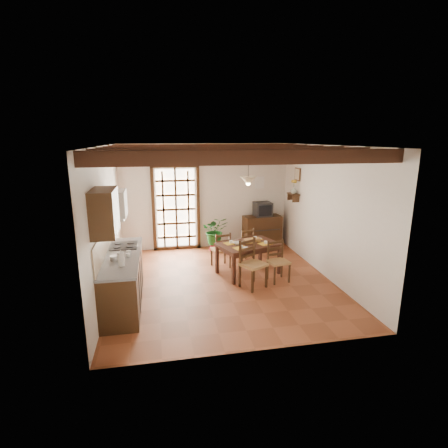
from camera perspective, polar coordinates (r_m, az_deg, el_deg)
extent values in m
plane|color=brown|center=(7.45, -0.17, -9.39)|extent=(5.00, 5.00, 0.00)
cube|color=silver|center=(9.43, -3.04, 4.46)|extent=(4.50, 0.02, 2.80)
cube|color=silver|center=(4.67, 5.62, -5.49)|extent=(4.50, 0.02, 2.80)
cube|color=silver|center=(6.96, -18.69, 0.33)|extent=(0.02, 5.00, 2.80)
cube|color=silver|center=(7.74, 16.41, 1.83)|extent=(0.02, 5.00, 2.80)
cube|color=white|center=(6.84, -0.19, 12.69)|extent=(4.50, 5.00, 0.02)
cube|color=black|center=(4.80, 4.61, 10.81)|extent=(4.50, 0.14, 0.20)
cube|color=black|center=(5.61, 2.28, 11.29)|extent=(4.50, 0.14, 0.20)
cube|color=black|center=(6.43, 0.53, 11.63)|extent=(4.50, 0.14, 0.20)
cube|color=black|center=(7.25, -0.82, 11.89)|extent=(4.50, 0.14, 0.20)
cube|color=black|center=(8.08, -1.90, 12.09)|extent=(4.50, 0.14, 0.20)
cube|color=black|center=(8.91, -2.78, 12.25)|extent=(4.50, 0.14, 0.20)
cube|color=white|center=(9.40, -7.85, 2.46)|extent=(1.01, 0.02, 2.11)
cube|color=#331F10|center=(9.20, -8.06, 9.38)|extent=(1.26, 0.10, 0.08)
cube|color=#331F10|center=(9.34, -11.44, 2.24)|extent=(0.08, 0.10, 2.28)
cube|color=#331F10|center=(9.40, -4.24, 2.55)|extent=(0.08, 0.10, 2.28)
cube|color=#331F10|center=(9.33, -7.82, 2.38)|extent=(1.01, 0.03, 2.02)
cube|color=#331F10|center=(6.64, -16.11, -8.83)|extent=(0.60, 2.20, 0.88)
cube|color=slate|center=(6.48, -16.38, -5.07)|extent=(0.64, 2.25, 0.04)
cube|color=tan|center=(6.45, -19.04, -3.22)|extent=(0.02, 2.20, 0.50)
cube|color=#331F10|center=(5.58, -18.94, 1.83)|extent=(0.35, 0.80, 0.70)
cube|color=white|center=(6.82, -17.31, 3.17)|extent=(0.38, 0.60, 0.50)
cube|color=silver|center=(6.87, -17.15, 0.96)|extent=(0.32, 0.55, 0.04)
cube|color=black|center=(7.00, -16.01, -3.43)|extent=(0.50, 0.55, 0.02)
cylinder|color=white|center=(5.92, -16.44, -5.57)|extent=(0.11, 0.11, 0.24)
cylinder|color=silver|center=(6.24, -17.53, -5.40)|extent=(0.14, 0.14, 0.10)
cube|color=#391C12|center=(7.67, 3.99, -3.36)|extent=(1.48, 1.19, 0.05)
cube|color=#391C12|center=(7.69, 3.98, -3.85)|extent=(1.33, 1.07, 0.09)
cube|color=#391C12|center=(8.37, 5.94, -4.40)|extent=(0.08, 0.08, 0.65)
cube|color=#391C12|center=(7.78, -1.13, -5.77)|extent=(0.08, 0.08, 0.65)
cube|color=#391C12|center=(7.84, 8.99, -5.80)|extent=(0.08, 0.08, 0.65)
cube|color=#391C12|center=(7.20, 1.61, -7.43)|extent=(0.08, 0.08, 0.65)
cube|color=#A37945|center=(7.04, 4.81, -6.60)|extent=(0.60, 0.60, 0.05)
cube|color=#331F10|center=(7.08, 3.81, -4.33)|extent=(0.42, 0.25, 0.50)
cube|color=#331F10|center=(7.13, 4.77, -8.43)|extent=(0.58, 0.57, 0.49)
cube|color=#A37945|center=(7.42, 8.91, -6.12)|extent=(0.45, 0.44, 0.05)
cube|color=#331F10|center=(7.48, 8.38, -4.17)|extent=(0.40, 0.10, 0.43)
cube|color=#331F10|center=(7.50, 8.85, -7.65)|extent=(0.43, 0.41, 0.42)
cube|color=#A37945|center=(8.13, -0.55, -4.18)|extent=(0.46, 0.44, 0.05)
cube|color=#331F10|center=(7.93, -0.12, -3.04)|extent=(0.39, 0.11, 0.43)
cube|color=#331F10|center=(8.20, -0.54, -5.58)|extent=(0.44, 0.42, 0.42)
cube|color=#A37945|center=(8.44, 3.26, -3.48)|extent=(0.51, 0.50, 0.05)
cube|color=#331F10|center=(8.26, 3.93, -2.32)|extent=(0.38, 0.18, 0.43)
cube|color=#331F10|center=(8.51, 3.24, -4.84)|extent=(0.48, 0.47, 0.43)
cube|color=gold|center=(7.42, 1.99, -4.20)|extent=(0.29, 0.22, 0.01)
cube|color=gold|center=(7.58, 6.72, -3.89)|extent=(0.29, 0.22, 0.01)
cube|color=gold|center=(7.79, 1.32, -3.30)|extent=(0.29, 0.22, 0.01)
cube|color=gold|center=(7.95, 5.85, -3.02)|extent=(0.29, 0.22, 0.01)
cylinder|color=olive|center=(7.67, 3.99, -3.26)|extent=(0.20, 0.20, 0.08)
imported|color=white|center=(7.57, 2.36, -3.17)|extent=(0.25, 0.25, 0.05)
cube|color=#331F10|center=(9.70, 6.23, -1.18)|extent=(1.05, 0.54, 0.86)
cube|color=black|center=(9.56, 6.33, 2.42)|extent=(0.47, 0.44, 0.38)
cube|color=black|center=(9.37, 6.69, 2.18)|extent=(0.36, 0.04, 0.29)
cube|color=white|center=(9.68, 5.83, 6.75)|extent=(0.25, 0.03, 0.32)
cone|color=maroon|center=(9.39, -1.44, -3.66)|extent=(0.33, 0.33, 0.20)
imported|color=#144C19|center=(9.26, -1.45, -0.95)|extent=(1.82, 1.59, 1.95)
cube|color=#331F10|center=(9.10, 11.28, 4.82)|extent=(0.20, 0.42, 0.03)
cube|color=#331F10|center=(8.96, 11.66, 4.08)|extent=(0.18, 0.03, 0.18)
cube|color=#331F10|center=(9.27, 10.86, 4.44)|extent=(0.18, 0.03, 0.18)
imported|color=#B2BFB2|center=(9.09, 11.31, 5.45)|extent=(0.15, 0.15, 0.15)
sphere|color=gold|center=(9.06, 11.37, 6.76)|extent=(0.14, 0.14, 0.14)
cylinder|color=#144C19|center=(9.08, 11.33, 5.82)|extent=(0.01, 0.01, 0.28)
cube|color=brown|center=(9.07, 11.93, 7.95)|extent=(0.03, 0.32, 0.32)
cube|color=#C3B292|center=(9.06, 11.84, 7.95)|extent=(0.01, 0.26, 0.26)
cylinder|color=black|center=(7.44, 4.02, 10.06)|extent=(0.01, 0.01, 0.70)
cone|color=beige|center=(7.47, 3.97, 7.23)|extent=(0.36, 0.36, 0.14)
sphere|color=#FFD88C|center=(7.48, 3.96, 6.62)|extent=(0.09, 0.09, 0.09)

